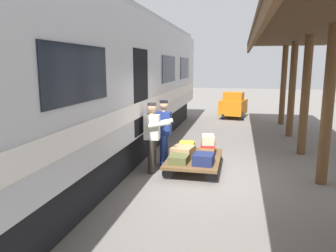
# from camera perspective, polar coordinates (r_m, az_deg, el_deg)

# --- Properties ---
(ground_plane) EXTENTS (60.00, 60.00, 0.00)m
(ground_plane) POSITION_cam_1_polar(r_m,az_deg,el_deg) (7.84, 8.49, -8.66)
(ground_plane) COLOR slate
(platform_canopy) EXTENTS (3.20, 15.84, 3.56)m
(platform_canopy) POSITION_cam_1_polar(r_m,az_deg,el_deg) (7.63, 26.76, 14.41)
(platform_canopy) COLOR brown
(platform_canopy) RESTS_ON ground_plane
(train_car) EXTENTS (3.02, 17.44, 4.00)m
(train_car) POSITION_cam_1_polar(r_m,az_deg,el_deg) (8.32, -14.71, 6.75)
(train_car) COLOR #B7BABF
(train_car) RESTS_ON ground_plane
(luggage_cart) EXTENTS (1.28, 1.94, 0.33)m
(luggage_cart) POSITION_cam_1_polar(r_m,az_deg,el_deg) (8.11, 4.63, -5.80)
(luggage_cart) COLOR brown
(luggage_cart) RESTS_ON ground_plane
(suitcase_navy_fabric) EXTENTS (0.48, 0.52, 0.25)m
(suitcase_navy_fabric) POSITION_cam_1_polar(r_m,az_deg,el_deg) (7.52, 6.24, -5.78)
(suitcase_navy_fabric) COLOR navy
(suitcase_navy_fabric) RESTS_ON luggage_cart
(suitcase_red_plastic) EXTENTS (0.41, 0.58, 0.23)m
(suitcase_red_plastic) POSITION_cam_1_polar(r_m,az_deg,el_deg) (8.54, 7.04, -3.87)
(suitcase_red_plastic) COLOR #AD231E
(suitcase_red_plastic) RESTS_ON luggage_cart
(suitcase_tan_vintage) EXTENTS (0.58, 0.63, 0.26)m
(suitcase_tan_vintage) POSITION_cam_1_polar(r_m,az_deg,el_deg) (8.10, 2.64, -4.50)
(suitcase_tan_vintage) COLOR tan
(suitcase_tan_vintage) RESTS_ON luggage_cart
(suitcase_yellow_case) EXTENTS (0.40, 0.53, 0.23)m
(suitcase_yellow_case) POSITION_cam_1_polar(r_m,az_deg,el_deg) (8.61, 3.25, -3.67)
(suitcase_yellow_case) COLOR gold
(suitcase_yellow_case) RESTS_ON luggage_cart
(suitcase_olive_duffel) EXTENTS (0.46, 0.51, 0.18)m
(suitcase_olive_duffel) POSITION_cam_1_polar(r_m,az_deg,el_deg) (7.61, 1.95, -5.82)
(suitcase_olive_duffel) COLOR brown
(suitcase_olive_duffel) RESTS_ON luggage_cart
(suitcase_brown_leather) EXTENTS (0.41, 0.57, 0.18)m
(suitcase_brown_leather) POSITION_cam_1_polar(r_m,az_deg,el_deg) (8.04, 6.66, -4.98)
(suitcase_brown_leather) COLOR brown
(suitcase_brown_leather) RESTS_ON luggage_cart
(suitcase_cream_canvas) EXTENTS (0.37, 0.52, 0.23)m
(suitcase_cream_canvas) POSITION_cam_1_polar(r_m,az_deg,el_deg) (8.49, 7.03, -2.36)
(suitcase_cream_canvas) COLOR beige
(suitcase_cream_canvas) RESTS_ON suitcase_red_plastic
(porter_in_overalls) EXTENTS (0.68, 0.44, 1.70)m
(porter_in_overalls) POSITION_cam_1_polar(r_m,az_deg,el_deg) (8.28, -0.87, -0.85)
(porter_in_overalls) COLOR navy
(porter_in_overalls) RESTS_ON ground_plane
(porter_by_door) EXTENTS (0.67, 0.43, 1.70)m
(porter_by_door) POSITION_cam_1_polar(r_m,az_deg,el_deg) (7.78, -2.68, -1.62)
(porter_by_door) COLOR #332D28
(porter_by_door) RESTS_ON ground_plane
(baggage_tug) EXTENTS (1.40, 1.87, 1.30)m
(baggage_tug) POSITION_cam_1_polar(r_m,az_deg,el_deg) (16.25, 11.40, 3.56)
(baggage_tug) COLOR orange
(baggage_tug) RESTS_ON ground_plane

